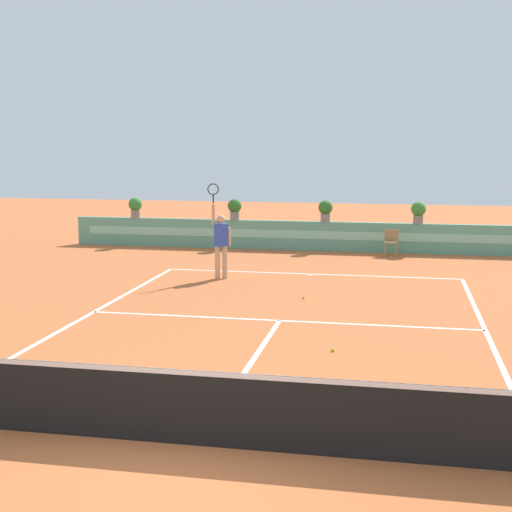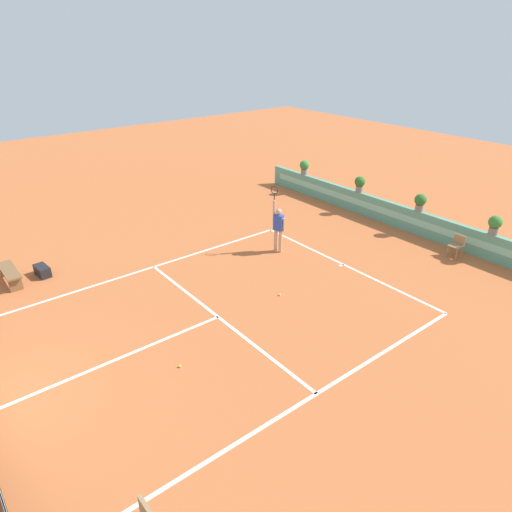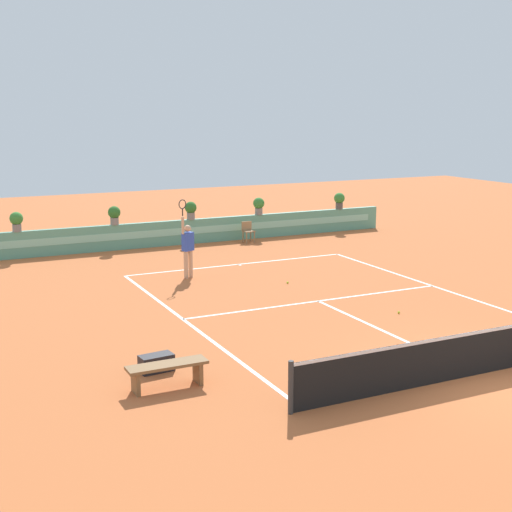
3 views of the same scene
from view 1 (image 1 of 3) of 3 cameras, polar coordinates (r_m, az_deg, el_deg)
ground_plane at (r=14.80m, az=1.61°, el=-5.46°), size 60.00×60.00×0.00m
court_lines at (r=15.48m, az=2.05°, el=-4.79°), size 8.32×11.94×0.01m
net at (r=9.04m, az=-4.80°, el=-11.58°), size 8.92×0.10×1.00m
back_wall_barrier at (r=24.84m, az=5.57°, el=1.54°), size 18.00×0.21×1.00m
ball_kid_chair at (r=24.01m, az=10.53°, el=1.13°), size 0.44×0.44×0.85m
tennis_player at (r=19.63m, az=-2.78°, el=1.23°), size 0.59×0.34×2.58m
tennis_ball_near_baseline at (r=13.06m, az=6.04°, el=-7.30°), size 0.07×0.07×0.07m
tennis_ball_mid_court at (r=17.30m, az=3.75°, el=-3.24°), size 0.07×0.07×0.07m
potted_plant_centre at (r=24.75m, az=5.46°, el=3.64°), size 0.48×0.48×0.72m
potted_plant_far_left at (r=26.29m, az=-9.43°, el=3.87°), size 0.48×0.48×0.72m
potted_plant_left at (r=25.25m, az=-1.68°, el=3.78°), size 0.48×0.48×0.72m
potted_plant_right at (r=24.64m, az=12.60°, el=3.45°), size 0.48×0.48×0.72m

